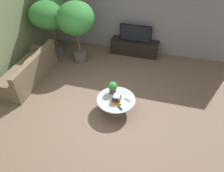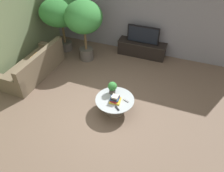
% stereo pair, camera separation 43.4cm
% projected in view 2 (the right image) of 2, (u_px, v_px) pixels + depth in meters
% --- Properties ---
extents(ground_plane, '(24.00, 24.00, 0.00)m').
position_uv_depth(ground_plane, '(101.00, 108.00, 5.76)').
color(ground_plane, brown).
extents(back_wall_stone, '(7.40, 0.12, 3.00)m').
position_uv_depth(back_wall_stone, '(139.00, 9.00, 7.14)').
color(back_wall_stone, gray).
rests_on(back_wall_stone, ground).
extents(media_console, '(1.66, 0.50, 0.50)m').
position_uv_depth(media_console, '(142.00, 48.00, 7.62)').
color(media_console, black).
rests_on(media_console, ground).
extents(television, '(1.08, 0.13, 0.58)m').
position_uv_depth(television, '(143.00, 35.00, 7.28)').
color(television, black).
rests_on(television, media_console).
extents(coffee_table, '(0.98, 0.98, 0.39)m').
position_uv_depth(coffee_table, '(115.00, 103.00, 5.52)').
color(coffee_table, '#756656').
rests_on(coffee_table, ground).
extents(couch_by_wall, '(0.84, 2.19, 0.84)m').
position_uv_depth(couch_by_wall, '(35.00, 67.00, 6.72)').
color(couch_by_wall, brown).
rests_on(couch_by_wall, ground).
extents(potted_palm_tall, '(1.40, 1.40, 1.88)m').
position_uv_depth(potted_palm_tall, '(61.00, 13.00, 7.22)').
color(potted_palm_tall, '#514C47').
rests_on(potted_palm_tall, ground).
extents(potted_palm_corner, '(1.18, 1.18, 2.00)m').
position_uv_depth(potted_palm_corner, '(84.00, 19.00, 6.68)').
color(potted_palm_corner, '#514C47').
rests_on(potted_palm_corner, ground).
extents(potted_plant_tabletop, '(0.23, 0.23, 0.33)m').
position_uv_depth(potted_plant_tabletop, '(112.00, 87.00, 5.52)').
color(potted_plant_tabletop, '#514C47').
rests_on(potted_plant_tabletop, coffee_table).
extents(book_stack, '(0.29, 0.29, 0.18)m').
position_uv_depth(book_stack, '(115.00, 99.00, 5.35)').
color(book_stack, gold).
rests_on(book_stack, coffee_table).
extents(remote_black, '(0.15, 0.13, 0.02)m').
position_uv_depth(remote_black, '(117.00, 108.00, 5.19)').
color(remote_black, black).
rests_on(remote_black, coffee_table).
extents(remote_silver, '(0.16, 0.10, 0.02)m').
position_uv_depth(remote_silver, '(126.00, 101.00, 5.40)').
color(remote_silver, gray).
rests_on(remote_silver, coffee_table).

